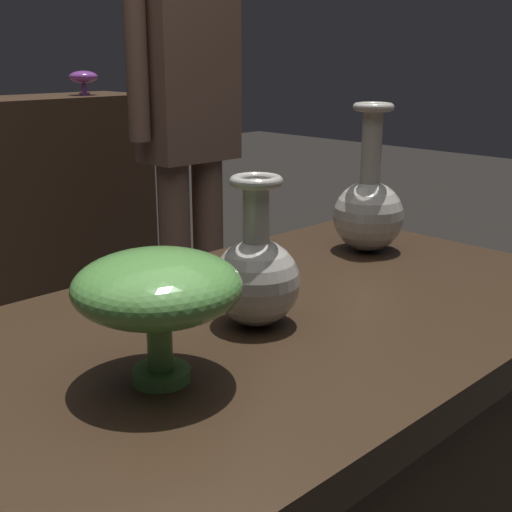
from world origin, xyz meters
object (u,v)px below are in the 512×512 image
Objects in this scene: vase_centerpiece at (256,275)px; shelf_vase_far_right at (83,77)px; vase_left_accent at (157,290)px; visitor_near_right at (188,112)px; vase_tall_behind at (369,208)px.

vase_centerpiece is 2.41m from shelf_vase_far_right.
visitor_near_right is (1.05, 1.23, 0.07)m from vase_left_accent.
shelf_vase_far_right is at bearing 64.19° from vase_centerpiece.
vase_tall_behind reaches higher than vase_left_accent.
vase_tall_behind is at bearing 14.75° from vase_left_accent.
shelf_vase_far_right is (0.62, 2.04, 0.18)m from vase_tall_behind.
shelf_vase_far_right is at bearing -100.68° from visitor_near_right.
vase_centerpiece is at bearing 12.93° from vase_left_accent.
visitor_near_right is at bearing 49.36° from vase_left_accent.
shelf_vase_far_right is 1.01m from visitor_near_right.
vase_centerpiece is 0.13× the size of visitor_near_right.
vase_left_accent is 1.62m from visitor_near_right.
vase_left_accent is at bearing -165.25° from vase_tall_behind.
shelf_vase_far_right is (1.25, 2.21, 0.15)m from vase_left_accent.
visitor_near_right reaches higher than vase_tall_behind.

